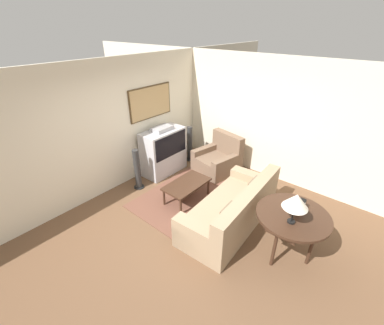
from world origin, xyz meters
name	(u,v)px	position (x,y,z in m)	size (l,w,h in m)	color
ground_plane	(189,227)	(0.00, 0.00, 0.00)	(12.00, 12.00, 0.00)	brown
wall_back	(109,129)	(0.02, 2.13, 1.36)	(12.00, 0.10, 2.70)	beige
wall_right	(265,119)	(2.63, 0.00, 1.35)	(0.06, 12.00, 2.70)	beige
area_rug	(186,196)	(0.67, 0.65, 0.01)	(2.16, 1.50, 0.01)	brown
tv	(164,151)	(1.12, 1.75, 0.55)	(1.06, 0.54, 1.17)	#B7B7BC
couch	(233,210)	(0.59, -0.54, 0.30)	(2.18, 1.06, 0.85)	#9E8466
armchair	(218,160)	(1.99, 0.77, 0.29)	(1.05, 1.06, 0.91)	brown
coffee_table	(187,185)	(0.60, 0.57, 0.36)	(0.96, 0.55, 0.40)	#3D2619
console_table	(293,218)	(0.58, -1.55, 0.70)	(1.08, 1.08, 0.77)	#3D2619
table_lamp	(296,201)	(0.39, -1.59, 1.14)	(0.35, 0.35, 0.48)	black
mantel_clock	(301,206)	(0.72, -1.59, 0.86)	(0.17, 0.10, 0.18)	black
speaker_tower_left	(137,170)	(0.25, 1.68, 0.44)	(0.23, 0.23, 0.92)	black
speaker_tower_right	(190,145)	(1.99, 1.68, 0.44)	(0.23, 0.23, 0.92)	black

